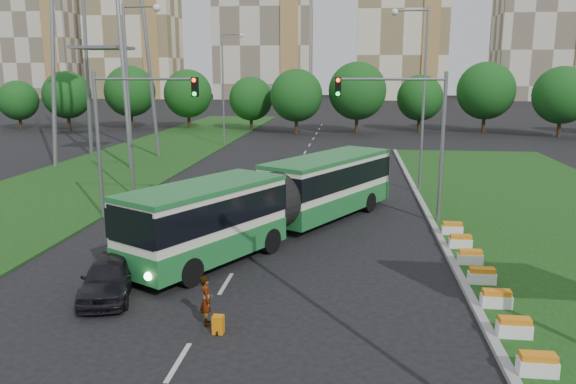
# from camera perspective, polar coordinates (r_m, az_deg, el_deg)

# --- Properties ---
(ground) EXTENTS (360.00, 360.00, 0.00)m
(ground) POSITION_cam_1_polar(r_m,az_deg,el_deg) (21.54, 1.57, -9.62)
(ground) COLOR black
(ground) RESTS_ON ground
(median_kerb) EXTENTS (0.30, 60.00, 0.18)m
(median_kerb) POSITION_cam_1_polar(r_m,az_deg,el_deg) (29.35, 14.85, -3.88)
(median_kerb) COLOR #989898
(median_kerb) RESTS_ON ground
(left_verge) EXTENTS (12.00, 110.00, 0.10)m
(left_verge) POSITION_cam_1_polar(r_m,az_deg,el_deg) (49.70, -16.91, 2.42)
(left_verge) COLOR #164012
(left_verge) RESTS_ON ground
(lane_markings) EXTENTS (0.20, 100.00, 0.01)m
(lane_markings) POSITION_cam_1_polar(r_m,az_deg,el_deg) (41.00, -0.16, 0.91)
(lane_markings) COLOR #B8B9B1
(lane_markings) RESTS_ON ground
(flower_planters) EXTENTS (1.10, 15.90, 0.60)m
(flower_planters) POSITION_cam_1_polar(r_m,az_deg,el_deg) (21.62, 19.72, -9.01)
(flower_planters) COLOR white
(flower_planters) RESTS_ON grass_median
(traffic_mast_median) EXTENTS (5.76, 0.32, 8.00)m
(traffic_mast_median) POSITION_cam_1_polar(r_m,az_deg,el_deg) (30.21, 12.46, 6.85)
(traffic_mast_median) COLOR gray
(traffic_mast_median) RESTS_ON ground
(traffic_mast_left) EXTENTS (5.76, 0.32, 8.00)m
(traffic_mast_left) POSITION_cam_1_polar(r_m,az_deg,el_deg) (31.47, -16.17, 6.86)
(traffic_mast_left) COLOR gray
(traffic_mast_left) RESTS_ON ground
(street_lamps) EXTENTS (36.00, 60.00, 12.00)m
(street_lamps) POSITION_cam_1_polar(r_m,az_deg,el_deg) (30.37, -2.39, 8.38)
(street_lamps) COLOR gray
(street_lamps) RESTS_ON ground
(tree_line) EXTENTS (120.00, 8.00, 9.00)m
(tree_line) POSITION_cam_1_polar(r_m,az_deg,el_deg) (75.48, 13.03, 9.18)
(tree_line) COLOR #124713
(tree_line) RESTS_ON ground
(apartment_tower_west) EXTENTS (26.00, 15.00, 48.00)m
(apartment_tower_west) POSITION_cam_1_polar(r_m,az_deg,el_deg) (183.26, -15.49, 16.73)
(apartment_tower_west) COLOR beige
(apartment_tower_west) RESTS_ON ground
(apartment_tower_cwest) EXTENTS (28.00, 15.00, 52.00)m
(apartment_tower_cwest) POSITION_cam_1_polar(r_m,az_deg,el_deg) (172.96, -2.48, 18.11)
(apartment_tower_cwest) COLOR beige
(apartment_tower_cwest) RESTS_ON ground
(apartment_tower_ceast) EXTENTS (25.00, 15.00, 50.00)m
(apartment_tower_ceast) POSITION_cam_1_polar(r_m,az_deg,el_deg) (171.30, 11.52, 17.61)
(apartment_tower_ceast) COLOR beige
(apartment_tower_ceast) RESTS_ON ground
(apartment_tower_east) EXTENTS (27.00, 15.00, 47.00)m
(apartment_tower_east) POSITION_cam_1_polar(r_m,az_deg,el_deg) (178.77, 24.90, 16.04)
(apartment_tower_east) COLOR beige
(apartment_tower_east) RESTS_ON ground
(midrise_west) EXTENTS (22.00, 14.00, 36.00)m
(midrise_west) POSITION_cam_1_polar(r_m,az_deg,el_deg) (195.78, -23.81, 14.07)
(midrise_west) COLOR beige
(midrise_west) RESTS_ON ground
(articulated_bus) EXTENTS (2.84, 18.20, 3.00)m
(articulated_bus) POSITION_cam_1_polar(r_m,az_deg,el_deg) (27.71, -1.58, -0.69)
(articulated_bus) COLOR silver
(articulated_bus) RESTS_ON ground
(car_left_near) EXTENTS (2.70, 4.54, 1.45)m
(car_left_near) POSITION_cam_1_polar(r_m,az_deg,el_deg) (21.49, -17.76, -8.21)
(car_left_near) COLOR black
(car_left_near) RESTS_ON ground
(car_left_far) EXTENTS (2.26, 4.60, 1.45)m
(car_left_far) POSITION_cam_1_polar(r_m,az_deg,el_deg) (34.32, -10.93, -0.30)
(car_left_far) COLOR black
(car_left_far) RESTS_ON ground
(pedestrian) EXTENTS (0.58, 0.70, 1.65)m
(pedestrian) POSITION_cam_1_polar(r_m,az_deg,el_deg) (18.46, -8.31, -10.82)
(pedestrian) COLOR gray
(pedestrian) RESTS_ON ground
(shopping_trolley) EXTENTS (0.34, 0.36, 0.59)m
(shopping_trolley) POSITION_cam_1_polar(r_m,az_deg,el_deg) (18.03, -7.10, -13.22)
(shopping_trolley) COLOR orange
(shopping_trolley) RESTS_ON ground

